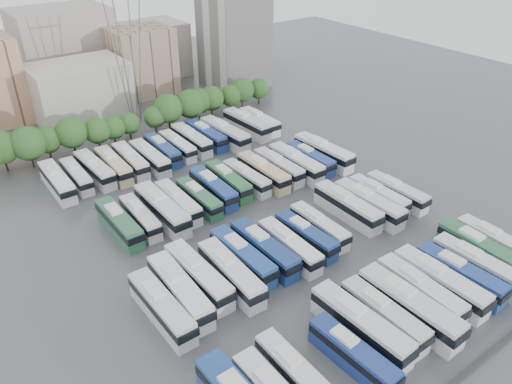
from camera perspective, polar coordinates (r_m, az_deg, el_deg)
ground at (r=74.71m, az=1.43°, el=-4.26°), size 220.00×220.00×0.00m
parapet at (r=59.01m, az=22.68°, el=-18.64°), size 56.00×0.50×0.50m
tree_line at (r=104.24m, az=-14.07°, el=8.14°), size 64.88×7.70×8.02m
city_buildings at (r=128.52m, az=-22.04°, el=12.76°), size 102.00×35.00×20.00m
apartment_tower at (r=131.56m, az=-2.51°, el=17.59°), size 14.00×14.00×26.00m
electricity_pylon at (r=108.56m, az=-14.72°, el=16.91°), size 9.00×6.91×33.83m
bus_r0_s2 at (r=53.17m, az=4.62°, el=-20.06°), size 2.51×11.11×3.48m
bus_r0_s4 at (r=55.57m, az=11.04°, el=-17.77°), size 2.94×11.17×3.47m
bus_r0_s5 at (r=58.18m, az=11.84°, el=-14.66°), size 3.30×13.21×4.12m
bus_r0_s6 at (r=60.21m, az=14.39°, el=-13.44°), size 2.73×11.78×3.68m
bus_r0_s7 at (r=61.56m, az=17.10°, el=-12.41°), size 3.06×13.60×4.26m
bus_r0_s8 at (r=64.42m, az=18.23°, el=-10.65°), size 3.14×12.22×3.80m
bus_r0_s9 at (r=66.29m, az=20.29°, el=-9.64°), size 2.81×12.79×4.01m
bus_r0_s10 at (r=68.55m, az=22.28°, el=-8.74°), size 2.98×12.00×3.74m
bus_r0_s11 at (r=70.95m, az=23.89°, el=-7.65°), size 2.95×12.12×3.78m
bus_r0_s12 at (r=73.92m, az=24.15°, el=-6.03°), size 3.25×12.31×3.83m
bus_r0_s13 at (r=76.31m, az=25.73°, el=-5.30°), size 2.94×11.74×3.66m
bus_r1_s0 at (r=60.16m, az=-10.73°, el=-12.83°), size 2.79×12.33×3.86m
bus_r1_s1 at (r=61.80m, az=-8.71°, el=-11.07°), size 3.40×13.04×4.06m
bus_r1_s2 at (r=63.69m, az=-6.60°, el=-9.44°), size 2.93×12.72×3.98m
bus_r1_s3 at (r=63.70m, az=-2.88°, el=-9.26°), size 3.28×12.65×3.93m
bus_r1_s4 at (r=66.39m, az=-1.56°, el=-7.39°), size 2.76×12.11×3.79m
bus_r1_s5 at (r=67.59m, az=0.93°, el=-6.52°), size 2.74×12.45×3.90m
bus_r1_s6 at (r=68.46m, az=3.83°, el=-6.18°), size 2.84×11.67×3.64m
bus_r1_s7 at (r=70.80m, az=5.72°, el=-4.97°), size 2.72×11.08×3.46m
bus_r1_s8 at (r=72.93m, az=7.24°, el=-3.91°), size 2.63×10.93×3.41m
bus_r1_s10 at (r=77.62m, az=10.41°, el=-1.63°), size 3.00×12.65×3.95m
bus_r1_s11 at (r=78.92m, az=12.75°, el=-1.32°), size 2.91×12.68×3.97m
bus_r1_s12 at (r=81.83m, az=13.80°, el=-0.42°), size 2.50×11.17×3.50m
bus_r1_s13 at (r=83.57m, az=15.79°, el=0.00°), size 2.61×11.32×3.54m
bus_r2_s1 at (r=75.37m, az=-15.36°, el=-3.46°), size 2.64×12.00×3.76m
bus_r2_s2 at (r=76.36m, az=-13.10°, el=-2.80°), size 2.70×10.87×3.39m
bus_r2_s3 at (r=76.80m, az=-10.70°, el=-1.94°), size 2.93×13.36×4.19m
bus_r2_s4 at (r=78.65m, az=-8.90°, el=-1.16°), size 2.67×11.49×3.59m
bus_r2_s5 at (r=79.42m, az=-6.53°, el=-0.70°), size 2.39×10.93×3.43m
bus_r2_s6 at (r=81.67m, az=-4.93°, el=0.47°), size 2.96×11.92×3.72m
bus_r2_s7 at (r=83.61m, az=-3.19°, el=1.27°), size 3.04×11.64×3.62m
bus_r2_s8 at (r=84.65m, az=-1.12°, el=1.65°), size 2.77×11.07×3.45m
bus_r2_s9 at (r=86.02m, az=0.84°, el=2.30°), size 2.79×12.30×3.85m
bus_r2_s10 at (r=88.03m, az=2.60°, el=2.92°), size 2.62×11.75×3.68m
bus_r2_s11 at (r=89.17m, az=4.60°, el=3.35°), size 3.02×12.82×4.01m
bus_r2_s12 at (r=91.41m, az=6.22°, el=3.82°), size 2.61×11.31×3.54m
bus_r2_s13 at (r=93.45m, az=7.70°, el=4.55°), size 3.36×13.33×4.15m
bus_r3_s0 at (r=89.48m, az=-21.77°, el=1.13°), size 2.81×12.35×3.87m
bus_r3_s1 at (r=90.62m, az=-19.83°, el=1.75°), size 2.55×10.89×3.40m
bus_r3_s2 at (r=91.35m, az=-17.95°, el=2.49°), size 3.20×12.31×3.83m
bus_r3_s3 at (r=91.79m, az=-15.98°, el=2.94°), size 2.83×12.04×3.77m
bus_r3_s4 at (r=92.85m, az=-14.13°, el=3.52°), size 3.01×11.89×3.70m
bus_r3_s5 at (r=92.94m, az=-12.03°, el=3.85°), size 2.65×12.07×3.79m
bus_r3_s6 at (r=95.69m, az=-10.65°, el=4.76°), size 2.84×11.54×3.60m
bus_r3_s7 at (r=97.03m, az=-8.96°, el=5.25°), size 2.49×11.03×3.45m
bus_r3_s8 at (r=98.83m, az=-7.38°, el=5.97°), size 2.72×12.09×3.79m
bus_r3_s9 at (r=100.41m, az=-5.73°, el=6.47°), size 2.79×11.93×3.73m
bus_r3_s10 at (r=100.31m, az=-3.59°, el=6.68°), size 3.55×13.50×4.20m
bus_r3_s12 at (r=104.76m, az=-1.06°, el=7.78°), size 3.40×13.13×4.08m
bus_r3_s13 at (r=106.64m, az=0.41°, el=8.10°), size 2.70×11.77×3.68m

